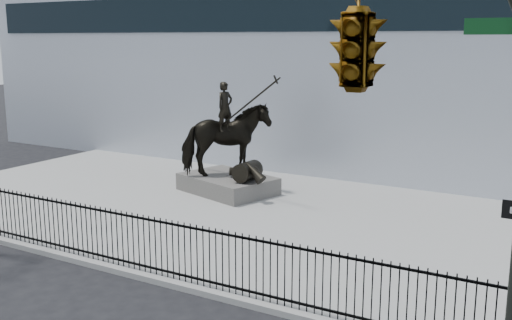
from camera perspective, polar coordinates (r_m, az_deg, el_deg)
The scene contains 7 objects.
ground at distance 13.85m, azimuth -8.59°, elevation -14.02°, with size 120.00×120.00×0.00m, color black.
plaza at distance 19.38m, azimuth 4.45°, elevation -6.13°, with size 30.00×12.00×0.15m, color #979794.
building at distance 30.76m, azimuth 15.24°, elevation 8.45°, with size 44.00×14.00×9.00m, color silver.
picket_fence at distance 14.41m, azimuth -5.57°, elevation -9.00°, with size 22.10×0.10×1.50m.
statue_plinth at distance 22.91m, azimuth -2.72°, elevation -2.29°, with size 3.45×2.37×0.65m, color #4E4C48.
equestrian_statue at distance 22.51m, azimuth -2.65°, elevation 1.82°, with size 4.25×3.29×3.74m.
traffic_signal_right at distance 7.90m, azimuth 19.17°, elevation 2.93°, with size 2.17×6.86×7.00m.
Camera 1 is at (7.91, -9.69, 5.95)m, focal length 42.00 mm.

